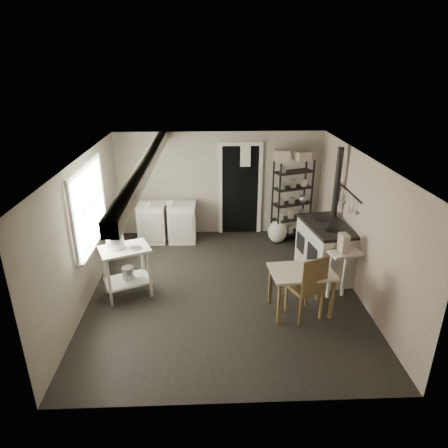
{
  "coord_description": "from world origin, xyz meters",
  "views": [
    {
      "loc": [
        -0.26,
        -5.98,
        3.7
      ],
      "look_at": [
        0.0,
        0.3,
        1.1
      ],
      "focal_mm": 32.0,
      "sensor_mm": 36.0,
      "label": 1
    }
  ],
  "objects_px": {
    "work_table": "(300,290)",
    "flour_sack": "(277,232)",
    "prep_table": "(127,274)",
    "shelf_rack": "(292,198)",
    "stove": "(325,252)",
    "stockpot": "(115,244)",
    "chair": "(305,288)",
    "base_cabinets": "(167,221)"
  },
  "relations": [
    {
      "from": "stove",
      "to": "flour_sack",
      "type": "bearing_deg",
      "value": 105.94
    },
    {
      "from": "work_table",
      "to": "flour_sack",
      "type": "distance_m",
      "value": 2.58
    },
    {
      "from": "prep_table",
      "to": "flour_sack",
      "type": "xyz_separation_m",
      "value": [
        2.85,
        1.99,
        -0.16
      ]
    },
    {
      "from": "prep_table",
      "to": "work_table",
      "type": "distance_m",
      "value": 2.84
    },
    {
      "from": "base_cabinets",
      "to": "flour_sack",
      "type": "height_order",
      "value": "base_cabinets"
    },
    {
      "from": "prep_table",
      "to": "stove",
      "type": "height_order",
      "value": "stove"
    },
    {
      "from": "shelf_rack",
      "to": "flour_sack",
      "type": "bearing_deg",
      "value": -166.39
    },
    {
      "from": "prep_table",
      "to": "stockpot",
      "type": "height_order",
      "value": "stockpot"
    },
    {
      "from": "prep_table",
      "to": "stove",
      "type": "xyz_separation_m",
      "value": [
        3.48,
        0.59,
        0.04
      ]
    },
    {
      "from": "stockpot",
      "to": "shelf_rack",
      "type": "height_order",
      "value": "shelf_rack"
    },
    {
      "from": "stove",
      "to": "work_table",
      "type": "xyz_separation_m",
      "value": [
        -0.7,
        -1.18,
        -0.06
      ]
    },
    {
      "from": "prep_table",
      "to": "work_table",
      "type": "relative_size",
      "value": 0.92
    },
    {
      "from": "work_table",
      "to": "stockpot",
      "type": "bearing_deg",
      "value": 168.31
    },
    {
      "from": "stove",
      "to": "stockpot",
      "type": "bearing_deg",
      "value": -179.31
    },
    {
      "from": "stockpot",
      "to": "work_table",
      "type": "relative_size",
      "value": 0.32
    },
    {
      "from": "base_cabinets",
      "to": "stove",
      "type": "xyz_separation_m",
      "value": [
        3.01,
        -1.58,
        -0.02
      ]
    },
    {
      "from": "stockpot",
      "to": "chair",
      "type": "height_order",
      "value": "stockpot"
    },
    {
      "from": "shelf_rack",
      "to": "work_table",
      "type": "xyz_separation_m",
      "value": [
        -0.39,
        -2.78,
        -0.57
      ]
    },
    {
      "from": "stove",
      "to": "chair",
      "type": "bearing_deg",
      "value": -125.61
    },
    {
      "from": "chair",
      "to": "shelf_rack",
      "type": "bearing_deg",
      "value": 60.2
    },
    {
      "from": "stove",
      "to": "flour_sack",
      "type": "height_order",
      "value": "stove"
    },
    {
      "from": "chair",
      "to": "flour_sack",
      "type": "height_order",
      "value": "chair"
    },
    {
      "from": "shelf_rack",
      "to": "stove",
      "type": "relative_size",
      "value": 1.41
    },
    {
      "from": "prep_table",
      "to": "stove",
      "type": "relative_size",
      "value": 0.7
    },
    {
      "from": "prep_table",
      "to": "shelf_rack",
      "type": "height_order",
      "value": "shelf_rack"
    },
    {
      "from": "prep_table",
      "to": "work_table",
      "type": "xyz_separation_m",
      "value": [
        2.78,
        -0.59,
        -0.02
      ]
    },
    {
      "from": "base_cabinets",
      "to": "shelf_rack",
      "type": "relative_size",
      "value": 0.73
    },
    {
      "from": "prep_table",
      "to": "base_cabinets",
      "type": "distance_m",
      "value": 2.22
    },
    {
      "from": "base_cabinets",
      "to": "flour_sack",
      "type": "xyz_separation_m",
      "value": [
        2.38,
        -0.18,
        -0.22
      ]
    },
    {
      "from": "prep_table",
      "to": "work_table",
      "type": "height_order",
      "value": "prep_table"
    },
    {
      "from": "stockpot",
      "to": "shelf_rack",
      "type": "xyz_separation_m",
      "value": [
        3.31,
        2.18,
        0.01
      ]
    },
    {
      "from": "stockpot",
      "to": "chair",
      "type": "relative_size",
      "value": 0.28
    },
    {
      "from": "chair",
      "to": "work_table",
      "type": "bearing_deg",
      "value": 81.5
    },
    {
      "from": "shelf_rack",
      "to": "base_cabinets",
      "type": "bearing_deg",
      "value": 160.89
    },
    {
      "from": "flour_sack",
      "to": "stove",
      "type": "bearing_deg",
      "value": -65.71
    },
    {
      "from": "work_table",
      "to": "flour_sack",
      "type": "xyz_separation_m",
      "value": [
        0.07,
        2.58,
        -0.14
      ]
    },
    {
      "from": "work_table",
      "to": "flour_sack",
      "type": "relative_size",
      "value": 1.93
    },
    {
      "from": "base_cabinets",
      "to": "work_table",
      "type": "distance_m",
      "value": 3.59
    },
    {
      "from": "flour_sack",
      "to": "shelf_rack",
      "type": "bearing_deg",
      "value": 33.27
    },
    {
      "from": "stockpot",
      "to": "flour_sack",
      "type": "bearing_deg",
      "value": 33.36
    },
    {
      "from": "prep_table",
      "to": "shelf_rack",
      "type": "relative_size",
      "value": 0.5
    },
    {
      "from": "stove",
      "to": "work_table",
      "type": "height_order",
      "value": "stove"
    }
  ]
}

